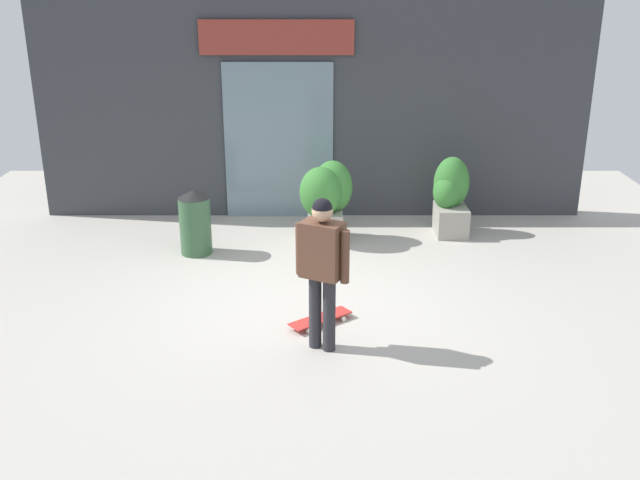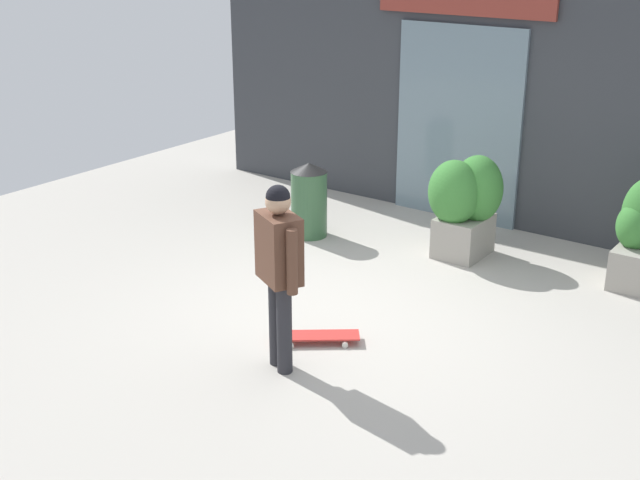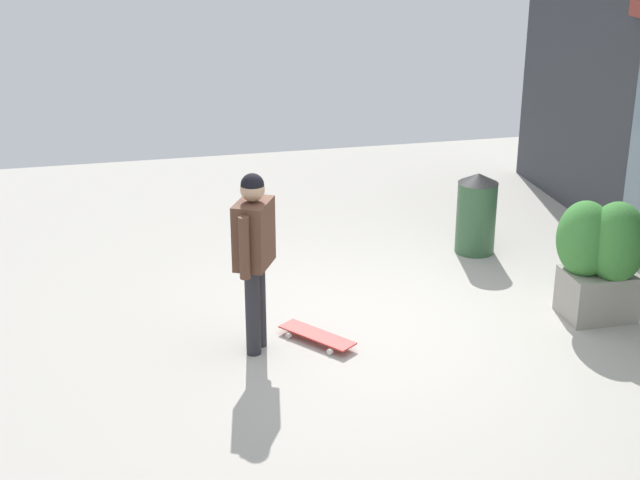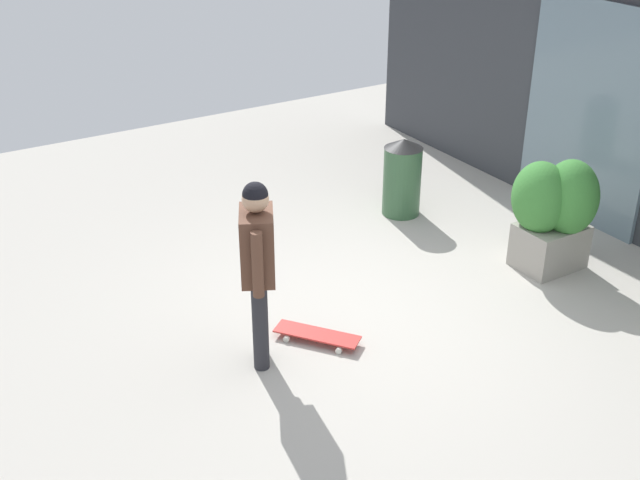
# 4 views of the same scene
# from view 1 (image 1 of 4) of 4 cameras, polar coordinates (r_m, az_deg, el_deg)

# --- Properties ---
(ground_plane) EXTENTS (12.00, 12.00, 0.00)m
(ground_plane) POSITION_cam_1_polar(r_m,az_deg,el_deg) (8.65, -0.81, -4.71)
(ground_plane) COLOR #B2ADA3
(building_facade) EXTENTS (8.49, 0.31, 3.44)m
(building_facade) POSITION_cam_1_polar(r_m,az_deg,el_deg) (11.33, -0.77, 10.40)
(building_facade) COLOR #383A3F
(building_facade) RESTS_ON ground_plane
(skateboarder) EXTENTS (0.53, 0.42, 1.62)m
(skateboarder) POSITION_cam_1_polar(r_m,az_deg,el_deg) (7.17, 0.08, -1.57)
(skateboarder) COLOR #28282D
(skateboarder) RESTS_ON ground_plane
(skateboard) EXTENTS (0.72, 0.62, 0.08)m
(skateboard) POSITION_cam_1_polar(r_m,az_deg,el_deg) (8.05, -0.06, -6.21)
(skateboard) COLOR red
(skateboard) RESTS_ON ground_plane
(planter_box_left) EXTENTS (0.75, 0.74, 1.17)m
(planter_box_left) POSITION_cam_1_polar(r_m,az_deg,el_deg) (10.32, 0.40, 3.30)
(planter_box_left) COLOR gray
(planter_box_left) RESTS_ON ground_plane
(planter_box_right) EXTENTS (0.54, 0.64, 1.15)m
(planter_box_right) POSITION_cam_1_polar(r_m,az_deg,el_deg) (10.86, 10.12, 3.39)
(planter_box_right) COLOR gray
(planter_box_right) RESTS_ON ground_plane
(trash_bin) EXTENTS (0.44, 0.44, 0.91)m
(trash_bin) POSITION_cam_1_polar(r_m,az_deg,el_deg) (10.05, -9.91, 1.41)
(trash_bin) COLOR #335938
(trash_bin) RESTS_ON ground_plane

